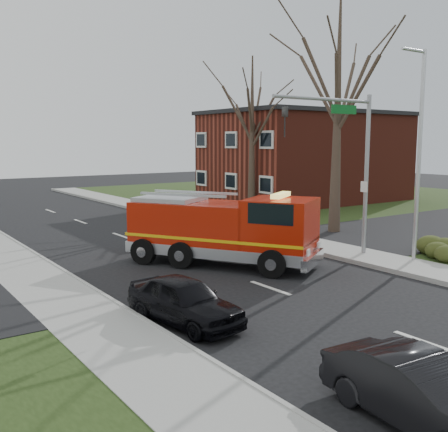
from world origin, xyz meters
TOP-DOWN VIEW (x-y plane):
  - ground at (0.00, 0.00)m, footprint 120.00×120.00m
  - sidewalk_right at (6.20, 0.00)m, footprint 2.40×80.00m
  - sidewalk_left at (-6.20, 0.00)m, footprint 2.40×80.00m
  - brick_building at (19.00, 18.00)m, footprint 15.40×10.40m
  - health_center_sign at (10.50, 12.50)m, footprint 0.12×2.00m
  - bare_tree_near at (9.50, 6.00)m, footprint 6.00×6.00m
  - bare_tree_far at (11.00, 15.00)m, footprint 5.25×5.25m
  - traffic_signal_mast at (5.21, 1.50)m, footprint 5.29×0.18m
  - streetlight_pole at (7.14, -0.50)m, footprint 1.48×0.16m
  - fire_engine at (0.72, 3.70)m, footprint 5.99×7.61m
  - parked_car_maroon at (-4.11, -1.28)m, footprint 2.04×3.94m
  - parked_car_gray at (-3.46, -8.09)m, footprint 1.60×3.86m

SIDE VIEW (x-z plane):
  - ground at x=0.00m, z-range 0.00..0.00m
  - sidewalk_right at x=6.20m, z-range 0.00..0.15m
  - sidewalk_left at x=-6.20m, z-range 0.00..0.15m
  - parked_car_gray at x=-3.46m, z-range 0.00..1.24m
  - parked_car_maroon at x=-4.11m, z-range 0.00..1.28m
  - health_center_sign at x=10.50m, z-range 0.18..1.58m
  - fire_engine at x=0.72m, z-range -0.14..2.84m
  - brick_building at x=19.00m, z-range 0.03..7.28m
  - streetlight_pole at x=7.14m, z-range 0.35..8.75m
  - traffic_signal_mast at x=5.21m, z-range 1.31..8.11m
  - bare_tree_far at x=11.00m, z-range 1.24..11.74m
  - bare_tree_near at x=9.50m, z-range 1.41..13.41m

